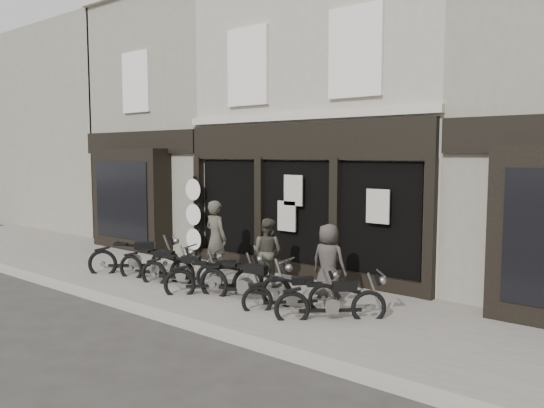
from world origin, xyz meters
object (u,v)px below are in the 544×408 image
Objects in this scene: man_right at (328,261)px; advert_sign_post at (194,221)px; motorcycle_1 at (157,268)px; motorcycle_5 at (292,297)px; motorcycle_6 at (332,305)px; man_centre at (267,252)px; motorcycle_2 at (182,273)px; motorcycle_4 at (245,285)px; motorcycle_3 at (215,281)px; motorcycle_0 at (135,261)px; man_left at (216,238)px.

man_right is 5.34m from advert_sign_post.
motorcycle_5 is (3.97, 0.11, -0.04)m from motorcycle_1.
motorcycle_6 is (0.95, -0.04, 0.03)m from motorcycle_5.
man_centre is 3.67m from advert_sign_post.
motorcycle_2 is 3.14m from motorcycle_5.
motorcycle_3 is at bearing 173.96° from motorcycle_4.
advert_sign_post is at bearing 110.79° from motorcycle_5.
motorcycle_0 is 5.95m from motorcycle_6.
motorcycle_2 is at bearing 27.94° from man_centre.
advert_sign_post reaches higher than motorcycle_6.
motorcycle_3 is at bearing 63.88° from man_centre.
motorcycle_0 is at bearing 133.29° from motorcycle_3.
motorcycle_0 is 0.90× the size of motorcycle_1.
motorcycle_0 is at bearing 168.44° from motorcycle_4.
man_right is 0.63× the size of advert_sign_post.
man_centre is 1.71m from man_right.
motorcycle_1 is 1.21× the size of motorcycle_3.
man_centre is at bearing 112.33° from motorcycle_6.
motorcycle_3 is (2.00, -0.03, 0.00)m from motorcycle_1.
motorcycle_3 is at bearing -45.69° from motorcycle_0.
man_left is 2.20m from advert_sign_post.
man_right is at bearing 168.19° from man_centre.
motorcycle_6 is at bearing 123.50° from man_right.
motorcycle_3 is 0.77× the size of motorcycle_4.
motorcycle_5 is (5.00, -0.02, -0.07)m from motorcycle_0.
motorcycle_2 is at bearing 131.40° from motorcycle_3.
motorcycle_4 is at bearing 156.15° from man_left.
motorcycle_4 is at bearing 41.01° from man_right.
motorcycle_6 is at bearing -48.99° from motorcycle_5.
motorcycle_5 is 0.99× the size of man_centre.
man_left is (-1.21, 1.24, 0.65)m from motorcycle_3.
motorcycle_1 is at bearing -62.59° from advert_sign_post.
motorcycle_3 is at bearing 140.67° from man_left.
man_centre reaches higher than motorcycle_6.
motorcycle_4 is (3.85, -0.10, -0.01)m from motorcycle_0.
motorcycle_0 reaches higher than motorcycle_5.
man_left is at bearing -27.97° from advert_sign_post.
man_centre is (-2.54, 1.21, 0.50)m from motorcycle_6.
motorcycle_1 is 1.10× the size of motorcycle_2.
motorcycle_5 is 0.61× the size of advert_sign_post.
motorcycle_4 is at bearing -39.69° from motorcycle_3.
motorcycle_0 is 3.62m from man_centre.
motorcycle_2 is at bearing -47.38° from advert_sign_post.
motorcycle_4 is at bearing 137.54° from motorcycle_5.
motorcycle_4 reaches higher than motorcycle_2.
motorcycle_1 reaches higher than motorcycle_2.
motorcycle_4 is (2.82, 0.03, 0.02)m from motorcycle_1.
man_centre reaches higher than motorcycle_5.
motorcycle_1 reaches higher than motorcycle_6.
motorcycle_6 is 4.34m from man_left.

